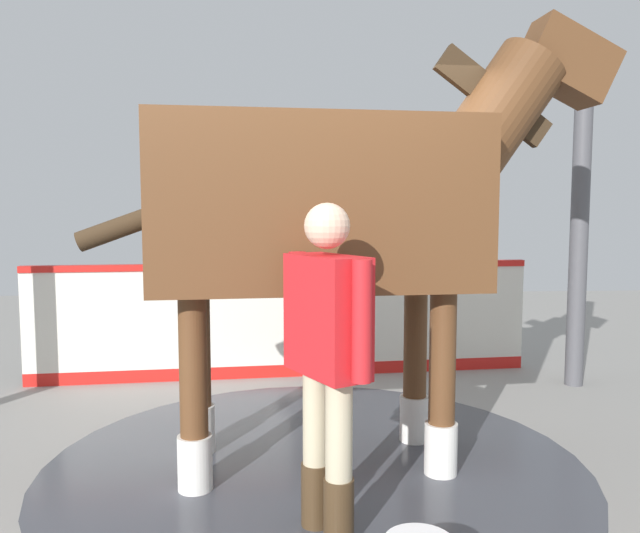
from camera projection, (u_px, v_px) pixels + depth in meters
The scene contains 6 objects.
ground_plane at pixel (282, 463), 3.96m from camera, with size 16.00×16.00×0.02m, color gray.
wet_patch at pixel (315, 462), 3.94m from camera, with size 3.41×3.41×0.00m, color #42444C.
barrier_wall at pixel (286, 324), 5.94m from camera, with size 0.48×4.80×1.11m.
roof_post_near at pixel (579, 240), 5.58m from camera, with size 0.16×0.16×2.68m, color #4C4C51.
horse at pixel (335, 208), 3.81m from camera, with size 1.16×3.37×2.83m.
handler at pixel (327, 348), 2.99m from camera, with size 0.60×0.42×1.64m.
Camera 1 is at (3.84, 0.00, 1.61)m, focal length 34.70 mm.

